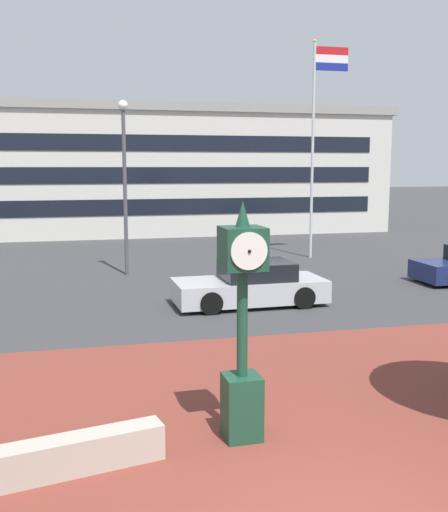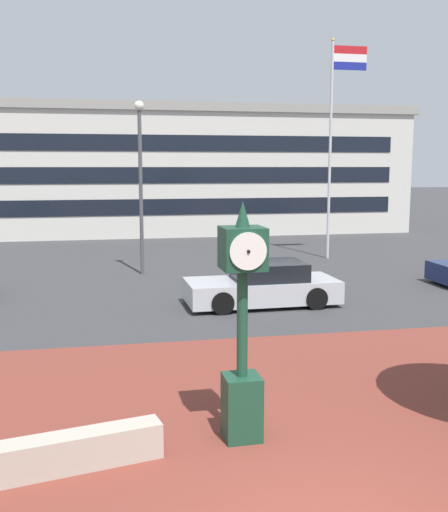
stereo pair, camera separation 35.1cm
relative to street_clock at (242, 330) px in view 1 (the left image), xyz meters
The scene contains 7 objects.
plaza_brick_paving 1.87m from the street_clock, 50.82° to the right, with size 44.00×11.65×0.01m, color brown.
planter_wall 3.21m from the street_clock, 168.79° to the right, with size 3.20×0.40×0.50m, color #ADA393.
street_clock is the anchor object (origin of this frame).
car_street_mid 8.88m from the street_clock, 73.09° to the left, with size 4.46×2.04×1.28m.
flagpole_primary 18.84m from the street_clock, 64.78° to the left, with size 1.62×0.14×9.39m.
civic_building 33.30m from the street_clock, 87.04° to the left, with size 29.77×15.75×7.58m.
street_lamp_post 14.44m from the street_clock, 92.52° to the left, with size 0.36×0.36×6.41m.
Camera 1 is at (-2.77, -5.79, 4.07)m, focal length 42.15 mm.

